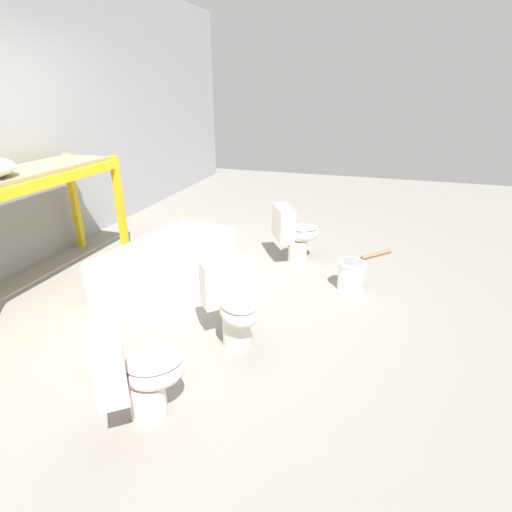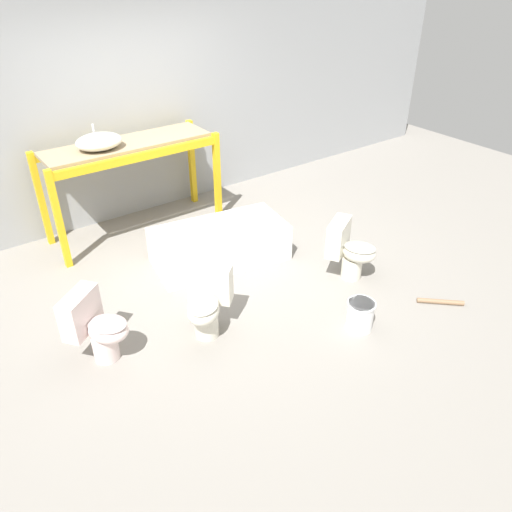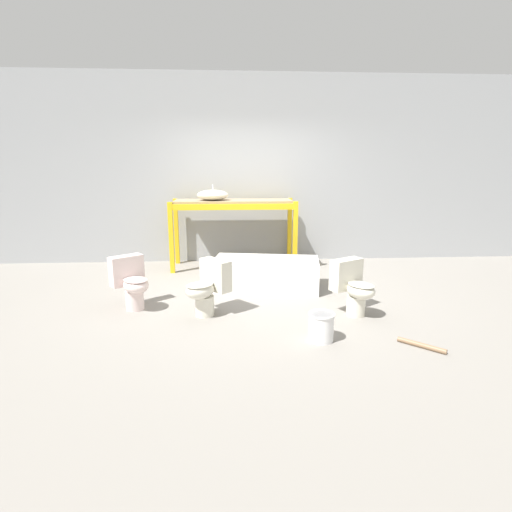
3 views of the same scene
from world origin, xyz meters
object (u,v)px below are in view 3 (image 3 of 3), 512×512
Objects in this scene: bathtub_main at (266,271)px; bucket_white at (321,326)px; sink_basin at (213,195)px; toilet_far at (132,282)px; toilet_near at (354,286)px; toilet_extra at (207,287)px.

bathtub_main is 5.52× the size of bucket_white.
toilet_far is (-0.90, -1.88, -0.88)m from sink_basin.
toilet_near is at bearing 52.54° from bucket_white.
toilet_near is (1.69, -2.23, -0.88)m from sink_basin.
toilet_extra is (0.01, -2.14, -0.88)m from sink_basin.
toilet_far is 1.00× the size of toilet_extra.
bathtub_main is at bearing -56.42° from sink_basin.
toilet_extra reaches higher than bathtub_main.
toilet_near and toilet_extra have the same top height.
bucket_white is at bearing -68.28° from sink_basin.
toilet_extra is (0.91, -0.26, 0.00)m from toilet_far.
toilet_near is 2.23× the size of bucket_white.
toilet_near is at bearing -39.78° from bathtub_main.
sink_basin is at bearing 133.27° from bathtub_main.
toilet_extra reaches higher than bucket_white.
sink_basin is 2.31m from toilet_extra.
sink_basin reaches higher than toilet_near.
toilet_near is 1.00× the size of toilet_far.
toilet_extra is at bearing -89.72° from sink_basin.
sink_basin is 0.33× the size of bathtub_main.
bucket_white is (1.16, -2.92, -1.07)m from sink_basin.
toilet_far is at bearing 142.86° from toilet_near.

